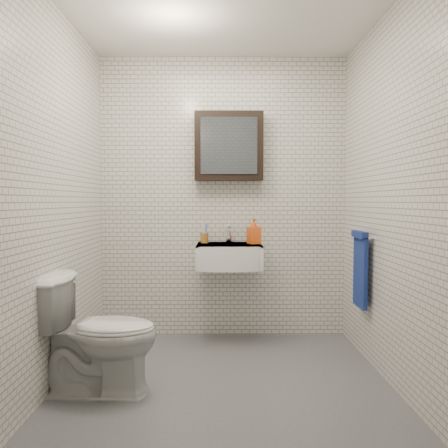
{
  "coord_description": "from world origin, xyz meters",
  "views": [
    {
      "loc": [
        -0.02,
        -2.95,
        1.22
      ],
      "look_at": [
        0.0,
        0.45,
        1.04
      ],
      "focal_mm": 35.0,
      "sensor_mm": 36.0,
      "label": 1
    }
  ],
  "objects": [
    {
      "name": "washbasin",
      "position": [
        0.05,
        0.73,
        0.76
      ],
      "size": [
        0.55,
        0.5,
        0.2
      ],
      "color": "white",
      "rests_on": "room_shell"
    },
    {
      "name": "soap_bottle",
      "position": [
        0.27,
        0.8,
        0.96
      ],
      "size": [
        0.13,
        0.13,
        0.22
      ],
      "primitive_type": "imported",
      "rotation": [
        0.0,
        0.0,
        0.35
      ],
      "color": "#EA4B18",
      "rests_on": "washbasin"
    },
    {
      "name": "ground",
      "position": [
        0.0,
        0.0,
        0.01
      ],
      "size": [
        2.2,
        2.0,
        0.01
      ],
      "primitive_type": "cube",
      "color": "#505358",
      "rests_on": "ground"
    },
    {
      "name": "faucet",
      "position": [
        0.05,
        0.93,
        0.92
      ],
      "size": [
        0.06,
        0.2,
        0.15
      ],
      "color": "silver",
      "rests_on": "washbasin"
    },
    {
      "name": "mirror_cabinet",
      "position": [
        0.05,
        0.93,
        1.7
      ],
      "size": [
        0.6,
        0.15,
        0.6
      ],
      "color": "black",
      "rests_on": "room_shell"
    },
    {
      "name": "room_shell",
      "position": [
        0.0,
        0.0,
        1.47
      ],
      "size": [
        2.22,
        2.02,
        2.51
      ],
      "color": "silver",
      "rests_on": "ground"
    },
    {
      "name": "toilet",
      "position": [
        -0.8,
        -0.22,
        0.38
      ],
      "size": [
        0.77,
        0.46,
        0.76
      ],
      "primitive_type": "imported",
      "rotation": [
        0.0,
        0.0,
        1.52
      ],
      "color": "white",
      "rests_on": "ground"
    },
    {
      "name": "towel_rail",
      "position": [
        1.04,
        0.35,
        0.72
      ],
      "size": [
        0.09,
        0.3,
        0.58
      ],
      "color": "silver",
      "rests_on": "room_shell"
    },
    {
      "name": "toothbrush_cup",
      "position": [
        -0.16,
        0.9,
        0.9
      ],
      "size": [
        0.08,
        0.08,
        0.19
      ],
      "rotation": [
        0.0,
        0.0,
        0.11
      ],
      "color": "#9D6627",
      "rests_on": "washbasin"
    }
  ]
}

